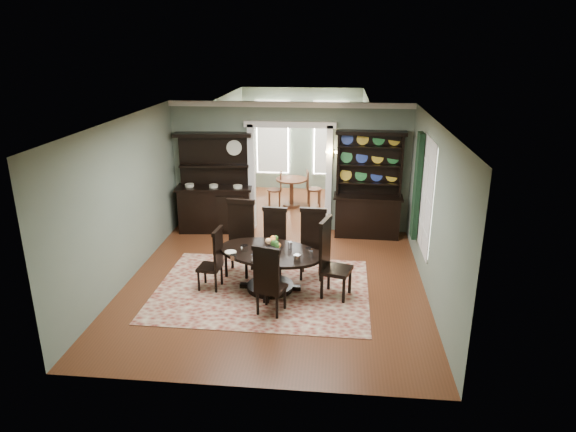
{
  "coord_description": "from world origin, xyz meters",
  "views": [
    {
      "loc": [
        1.11,
        -8.52,
        4.31
      ],
      "look_at": [
        0.19,
        0.6,
        1.14
      ],
      "focal_mm": 32.0,
      "sensor_mm": 36.0,
      "label": 1
    }
  ],
  "objects_px": {
    "dining_table": "(270,263)",
    "welsh_dresser": "(368,199)",
    "sideboard": "(215,197)",
    "parlor_table": "(292,188)"
  },
  "relations": [
    {
      "from": "dining_table",
      "to": "sideboard",
      "type": "distance_m",
      "value": 3.4
    },
    {
      "from": "parlor_table",
      "to": "dining_table",
      "type": "bearing_deg",
      "value": -89.13
    },
    {
      "from": "dining_table",
      "to": "parlor_table",
      "type": "xyz_separation_m",
      "value": [
        -0.07,
        4.93,
        -0.02
      ]
    },
    {
      "from": "sideboard",
      "to": "welsh_dresser",
      "type": "xyz_separation_m",
      "value": [
        3.54,
        0.01,
        0.07
      ]
    },
    {
      "from": "sideboard",
      "to": "parlor_table",
      "type": "xyz_separation_m",
      "value": [
        1.62,
        1.99,
        -0.3
      ]
    },
    {
      "from": "dining_table",
      "to": "welsh_dresser",
      "type": "relative_size",
      "value": 0.92
    },
    {
      "from": "dining_table",
      "to": "welsh_dresser",
      "type": "height_order",
      "value": "welsh_dresser"
    },
    {
      "from": "sideboard",
      "to": "welsh_dresser",
      "type": "relative_size",
      "value": 0.96
    },
    {
      "from": "dining_table",
      "to": "parlor_table",
      "type": "distance_m",
      "value": 4.93
    },
    {
      "from": "dining_table",
      "to": "sideboard",
      "type": "bearing_deg",
      "value": 138.22
    }
  ]
}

